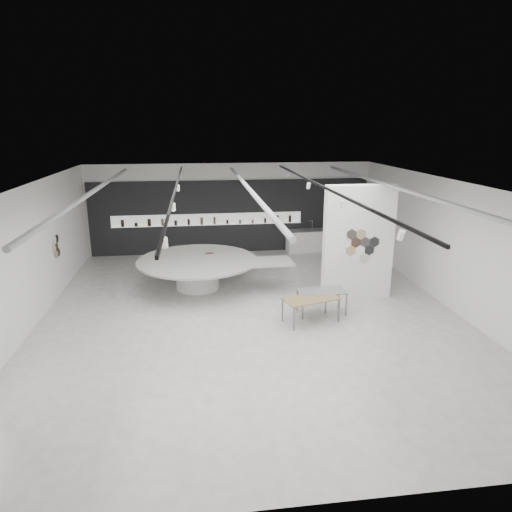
{
  "coord_description": "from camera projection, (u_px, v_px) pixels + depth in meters",
  "views": [
    {
      "loc": [
        -1.47,
        -12.23,
        5.35
      ],
      "look_at": [
        0.31,
        1.2,
        1.43
      ],
      "focal_mm": 32.0,
      "sensor_mm": 36.0,
      "label": 1
    }
  ],
  "objects": [
    {
      "name": "sample_table_wood",
      "position": [
        311.0,
        300.0,
        12.67
      ],
      "size": [
        1.66,
        1.15,
        0.7
      ],
      "rotation": [
        0.0,
        0.0,
        0.29
      ],
      "color": "olive",
      "rests_on": "ground"
    },
    {
      "name": "sample_table_stone",
      "position": [
        322.0,
        293.0,
        13.23
      ],
      "size": [
        1.4,
        0.75,
        0.71
      ],
      "rotation": [
        0.0,
        0.0,
        0.04
      ],
      "color": "slate",
      "rests_on": "ground"
    },
    {
      "name": "back_wall_display",
      "position": [
        230.0,
        217.0,
        19.48
      ],
      "size": [
        11.8,
        0.27,
        3.1
      ],
      "color": "black",
      "rests_on": "ground"
    },
    {
      "name": "partition_column",
      "position": [
        358.0,
        243.0,
        14.21
      ],
      "size": [
        2.2,
        0.38,
        3.6
      ],
      "color": "white",
      "rests_on": "ground"
    },
    {
      "name": "kitchen_counter",
      "position": [
        306.0,
        241.0,
        19.8
      ],
      "size": [
        1.74,
        0.79,
        1.34
      ],
      "rotation": [
        0.0,
        0.0,
        0.07
      ],
      "color": "white",
      "rests_on": "ground"
    },
    {
      "name": "display_island",
      "position": [
        200.0,
        269.0,
        15.31
      ],
      "size": [
        5.2,
        4.11,
        1.02
      ],
      "rotation": [
        0.0,
        0.0,
        0.03
      ],
      "color": "white",
      "rests_on": "ground"
    },
    {
      "name": "room",
      "position": [
        247.0,
        246.0,
        12.73
      ],
      "size": [
        12.02,
        14.02,
        3.82
      ],
      "color": "beige",
      "rests_on": "ground"
    }
  ]
}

